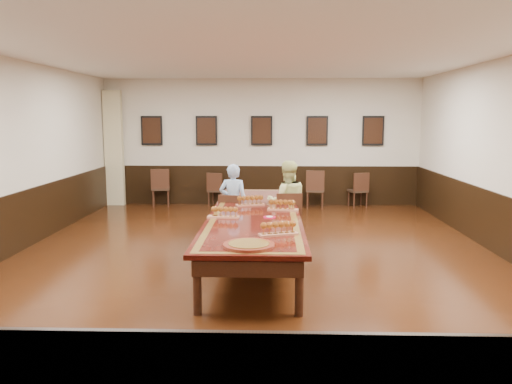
{
  "coord_description": "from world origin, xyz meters",
  "views": [
    {
      "loc": [
        0.26,
        -7.74,
        2.24
      ],
      "look_at": [
        0.0,
        0.5,
        1.0
      ],
      "focal_mm": 35.0,
      "sensor_mm": 36.0,
      "label": 1
    }
  ],
  "objects_px": {
    "conference_table": "(255,221)",
    "person_woman": "(287,202)",
    "spare_chair_b": "(217,189)",
    "spare_chair_d": "(358,190)",
    "chair_woman": "(288,218)",
    "spare_chair_c": "(315,189)",
    "chair_man": "(232,218)",
    "spare_chair_a": "(161,187)",
    "carved_platter": "(249,245)",
    "person_man": "(233,203)"
  },
  "relations": [
    {
      "from": "spare_chair_b",
      "to": "person_man",
      "type": "distance_m",
      "value": 3.66
    },
    {
      "from": "spare_chair_d",
      "to": "chair_woman",
      "type": "bearing_deg",
      "value": 48.74
    },
    {
      "from": "chair_man",
      "to": "chair_woman",
      "type": "xyz_separation_m",
      "value": [
        0.99,
        -0.16,
        0.03
      ]
    },
    {
      "from": "chair_man",
      "to": "spare_chair_d",
      "type": "relative_size",
      "value": 1.01
    },
    {
      "from": "chair_woman",
      "to": "carved_platter",
      "type": "relative_size",
      "value": 1.25
    },
    {
      "from": "spare_chair_c",
      "to": "carved_platter",
      "type": "xyz_separation_m",
      "value": [
        -1.34,
        -6.67,
        0.3
      ]
    },
    {
      "from": "person_man",
      "to": "carved_platter",
      "type": "height_order",
      "value": "person_man"
    },
    {
      "from": "chair_man",
      "to": "carved_platter",
      "type": "bearing_deg",
      "value": 105.94
    },
    {
      "from": "spare_chair_a",
      "to": "spare_chair_b",
      "type": "height_order",
      "value": "spare_chair_a"
    },
    {
      "from": "conference_table",
      "to": "carved_platter",
      "type": "bearing_deg",
      "value": -89.98
    },
    {
      "from": "spare_chair_d",
      "to": "carved_platter",
      "type": "height_order",
      "value": "spare_chair_d"
    },
    {
      "from": "conference_table",
      "to": "carved_platter",
      "type": "height_order",
      "value": "carved_platter"
    },
    {
      "from": "chair_woman",
      "to": "spare_chair_d",
      "type": "relative_size",
      "value": 1.08
    },
    {
      "from": "chair_man",
      "to": "carved_platter",
      "type": "relative_size",
      "value": 1.17
    },
    {
      "from": "chair_woman",
      "to": "spare_chair_b",
      "type": "distance_m",
      "value": 4.18
    },
    {
      "from": "spare_chair_b",
      "to": "conference_table",
      "type": "height_order",
      "value": "spare_chair_b"
    },
    {
      "from": "person_woman",
      "to": "carved_platter",
      "type": "height_order",
      "value": "person_woman"
    },
    {
      "from": "chair_man",
      "to": "spare_chair_c",
      "type": "bearing_deg",
      "value": -109.23
    },
    {
      "from": "spare_chair_b",
      "to": "spare_chair_d",
      "type": "distance_m",
      "value": 3.55
    },
    {
      "from": "carved_platter",
      "to": "spare_chair_b",
      "type": "bearing_deg",
      "value": 99.34
    },
    {
      "from": "chair_man",
      "to": "person_man",
      "type": "bearing_deg",
      "value": -90.0
    },
    {
      "from": "person_man",
      "to": "carved_platter",
      "type": "relative_size",
      "value": 1.86
    },
    {
      "from": "chair_man",
      "to": "person_woman",
      "type": "height_order",
      "value": "person_woman"
    },
    {
      "from": "person_woman",
      "to": "carved_platter",
      "type": "distance_m",
      "value": 3.17
    },
    {
      "from": "spare_chair_c",
      "to": "person_woman",
      "type": "bearing_deg",
      "value": 83.93
    },
    {
      "from": "spare_chair_a",
      "to": "spare_chair_c",
      "type": "height_order",
      "value": "spare_chair_a"
    },
    {
      "from": "spare_chair_c",
      "to": "spare_chair_d",
      "type": "relative_size",
      "value": 1.08
    },
    {
      "from": "spare_chair_a",
      "to": "spare_chair_c",
      "type": "distance_m",
      "value": 3.9
    },
    {
      "from": "spare_chair_c",
      "to": "chair_woman",
      "type": "bearing_deg",
      "value": 84.42
    },
    {
      "from": "chair_woman",
      "to": "person_woman",
      "type": "relative_size",
      "value": 0.64
    },
    {
      "from": "chair_woman",
      "to": "conference_table",
      "type": "height_order",
      "value": "chair_woman"
    },
    {
      "from": "conference_table",
      "to": "spare_chair_d",
      "type": "bearing_deg",
      "value": 62.73
    },
    {
      "from": "person_man",
      "to": "person_woman",
      "type": "distance_m",
      "value": 0.98
    },
    {
      "from": "chair_man",
      "to": "spare_chair_d",
      "type": "height_order",
      "value": "chair_man"
    },
    {
      "from": "chair_man",
      "to": "conference_table",
      "type": "height_order",
      "value": "chair_man"
    },
    {
      "from": "spare_chair_b",
      "to": "person_woman",
      "type": "relative_size",
      "value": 0.58
    },
    {
      "from": "chair_woman",
      "to": "spare_chair_c",
      "type": "distance_m",
      "value": 3.73
    },
    {
      "from": "spare_chair_d",
      "to": "person_woman",
      "type": "relative_size",
      "value": 0.59
    },
    {
      "from": "spare_chair_a",
      "to": "person_woman",
      "type": "distance_m",
      "value": 4.8
    },
    {
      "from": "chair_woman",
      "to": "conference_table",
      "type": "bearing_deg",
      "value": 53.27
    },
    {
      "from": "chair_woman",
      "to": "person_man",
      "type": "bearing_deg",
      "value": -19.8
    },
    {
      "from": "chair_woman",
      "to": "spare_chair_c",
      "type": "bearing_deg",
      "value": -107.91
    },
    {
      "from": "spare_chair_a",
      "to": "spare_chair_b",
      "type": "bearing_deg",
      "value": 172.77
    },
    {
      "from": "chair_man",
      "to": "person_man",
      "type": "height_order",
      "value": "person_man"
    },
    {
      "from": "spare_chair_a",
      "to": "person_woman",
      "type": "bearing_deg",
      "value": 120.22
    },
    {
      "from": "person_man",
      "to": "conference_table",
      "type": "relative_size",
      "value": 0.28
    },
    {
      "from": "conference_table",
      "to": "person_woman",
      "type": "bearing_deg",
      "value": 61.85
    },
    {
      "from": "person_woman",
      "to": "conference_table",
      "type": "bearing_deg",
      "value": 56.31
    },
    {
      "from": "person_man",
      "to": "conference_table",
      "type": "height_order",
      "value": "person_man"
    },
    {
      "from": "chair_woman",
      "to": "person_woman",
      "type": "bearing_deg",
      "value": -90.0
    }
  ]
}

